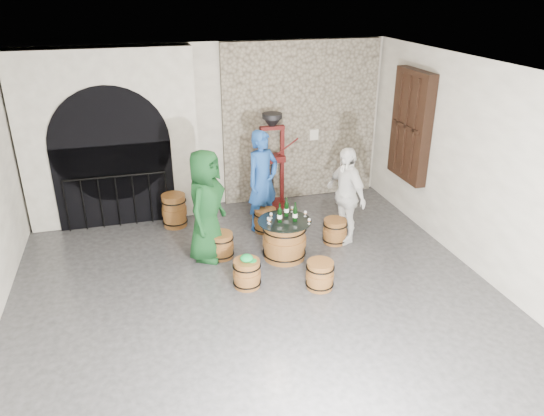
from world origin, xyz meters
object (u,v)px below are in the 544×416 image
object	(u,v)px
wine_bottle_left	(280,215)
corking_press	(272,154)
wine_bottle_right	(286,208)
barrel_table	(284,239)
person_blue	(263,181)
wine_bottle_center	(295,214)
barrel_stool_far	(265,220)
barrel_stool_right	(335,231)
barrel_stool_near_left	(247,273)
barrel_stool_left	(221,245)
barrel_stool_near_right	(320,275)
person_white	(345,195)
person_green	(206,206)
side_barrel	(174,210)

from	to	relation	value
wine_bottle_left	corking_press	size ratio (longest dim) A/B	0.17
wine_bottle_right	barrel_table	bearing A→B (deg)	-115.66
person_blue	wine_bottle_center	bearing A→B (deg)	-107.13
barrel_stool_far	barrel_stool_right	distance (m)	1.30
barrel_stool_near_left	wine_bottle_left	xyz separation A→B (m)	(0.70, 0.66, 0.59)
barrel_stool_left	barrel_stool_near_right	distance (m)	1.81
barrel_table	barrel_stool_far	world-z (taller)	barrel_table
person_white	barrel_stool_right	bearing A→B (deg)	-87.76
barrel_table	wine_bottle_left	distance (m)	0.48
barrel_stool_far	wine_bottle_right	bearing A→B (deg)	-81.30
person_green	person_white	xyz separation A→B (m)	(2.39, -0.02, -0.08)
barrel_table	barrel_stool_right	xyz separation A→B (m)	(1.01, 0.29, -0.12)
wine_bottle_left	wine_bottle_right	bearing A→B (deg)	49.05
person_green	wine_bottle_center	xyz separation A→B (m)	(1.36, -0.41, -0.12)
person_blue	person_green	bearing A→B (deg)	-171.12
barrel_stool_near_right	wine_bottle_right	size ratio (longest dim) A/B	1.34
barrel_table	person_green	bearing A→B (deg)	163.50
wine_bottle_center	corking_press	world-z (taller)	corking_press
barrel_stool_right	corking_press	bearing A→B (deg)	109.63
barrel_stool_far	person_green	bearing A→B (deg)	-149.24
barrel_stool_far	person_blue	bearing A→B (deg)	92.81
barrel_stool_far	person_white	world-z (taller)	person_white
wine_bottle_left	wine_bottle_center	xyz separation A→B (m)	(0.25, -0.03, 0.00)
wine_bottle_left	side_barrel	bearing A→B (deg)	131.43
wine_bottle_left	corking_press	xyz separation A→B (m)	(0.46, 2.11, 0.31)
barrel_table	wine_bottle_center	xyz separation A→B (m)	(0.16, -0.06, 0.47)
person_white	wine_bottle_left	xyz separation A→B (m)	(-1.28, -0.37, -0.05)
barrel_stool_far	person_blue	size ratio (longest dim) A/B	0.23
wine_bottle_center	side_barrel	size ratio (longest dim) A/B	0.52
barrel_stool_near_left	wine_bottle_center	bearing A→B (deg)	33.66
wine_bottle_left	wine_bottle_right	size ratio (longest dim) A/B	1.00
corking_press	barrel_table	bearing A→B (deg)	-98.53
barrel_table	person_white	distance (m)	1.34
barrel_stool_near_left	person_blue	bearing A→B (deg)	68.66
wine_bottle_left	barrel_stool_near_left	bearing A→B (deg)	-136.73
barrel_stool_far	person_white	size ratio (longest dim) A/B	0.25
barrel_stool_near_left	corking_press	xyz separation A→B (m)	(1.16, 2.76, 0.90)
person_green	person_white	size ratio (longest dim) A/B	1.09
person_blue	person_white	distance (m)	1.51
barrel_table	side_barrel	xyz separation A→B (m)	(-1.62, 1.70, -0.02)
barrel_stool_right	person_white	world-z (taller)	person_white
person_blue	side_barrel	size ratio (longest dim) A/B	2.97
barrel_table	barrel_stool_near_left	bearing A→B (deg)	-139.01
barrel_stool_left	barrel_stool_near_left	xyz separation A→B (m)	(0.21, -0.98, 0.00)
wine_bottle_left	wine_bottle_center	bearing A→B (deg)	-6.03
barrel_stool_far	wine_bottle_center	world-z (taller)	wine_bottle_center
barrel_stool_left	wine_bottle_center	size ratio (longest dim) A/B	1.34
barrel_stool_near_left	wine_bottle_left	world-z (taller)	wine_bottle_left
barrel_table	wine_bottle_center	bearing A→B (deg)	-19.53
wine_bottle_left	person_blue	bearing A→B (deg)	88.41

